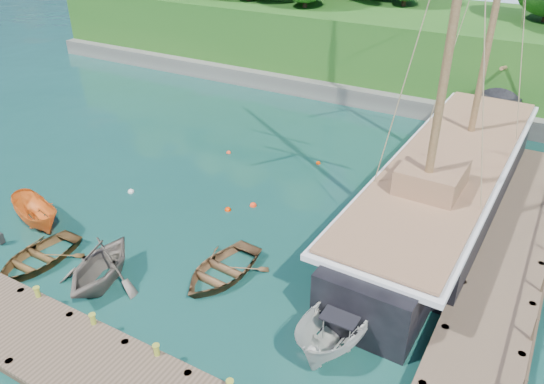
{
  "coord_description": "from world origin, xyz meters",
  "views": [
    {
      "loc": [
        11.86,
        -14.39,
        14.35
      ],
      "look_at": [
        1.03,
        4.46,
        2.0
      ],
      "focal_mm": 35.0,
      "sensor_mm": 36.0,
      "label": 1
    }
  ],
  "objects": [
    {
      "name": "ground",
      "position": [
        0.0,
        0.0,
        0.0
      ],
      "size": [
        160.0,
        160.0,
        0.0
      ],
      "primitive_type": "plane",
      "color": "#11382F",
      "rests_on": "ground"
    },
    {
      "name": "dock_east",
      "position": [
        11.5,
        7.0,
        0.43
      ],
      "size": [
        3.2,
        24.0,
        1.1
      ],
      "color": "#483A2D",
      "rests_on": "ground"
    },
    {
      "name": "bollard_0",
      "position": [
        -4.0,
        -5.1,
        0.0
      ],
      "size": [
        0.26,
        0.26,
        0.45
      ],
      "primitive_type": "cylinder",
      "color": "olive",
      "rests_on": "ground"
    },
    {
      "name": "bollard_1",
      "position": [
        -1.0,
        -5.1,
        0.0
      ],
      "size": [
        0.26,
        0.26,
        0.45
      ],
      "primitive_type": "cylinder",
      "color": "olive",
      "rests_on": "ground"
    },
    {
      "name": "bollard_2",
      "position": [
        2.0,
        -5.1,
        0.0
      ],
      "size": [
        0.26,
        0.26,
        0.45
      ],
      "primitive_type": "cylinder",
      "color": "olive",
      "rests_on": "ground"
    },
    {
      "name": "rowboat_0",
      "position": [
        -6.53,
        -3.21,
        0.0
      ],
      "size": [
        3.03,
        4.19,
        0.86
      ],
      "primitive_type": "imported",
      "rotation": [
        0.0,
        0.0,
        -0.02
      ],
      "color": "#52391B",
      "rests_on": "ground"
    },
    {
      "name": "rowboat_1",
      "position": [
        -3.05,
        -2.75,
        0.0
      ],
      "size": [
        4.52,
        4.92,
        2.19
      ],
      "primitive_type": "imported",
      "rotation": [
        0.0,
        0.0,
        0.26
      ],
      "color": "#645B52",
      "rests_on": "ground"
    },
    {
      "name": "rowboat_2",
      "position": [
        1.04,
        0.12,
        0.0
      ],
      "size": [
        3.39,
        4.5,
        0.88
      ],
      "primitive_type": "imported",
      "rotation": [
        0.0,
        0.0,
        -0.08
      ],
      "color": "brown",
      "rests_on": "ground"
    },
    {
      "name": "motorboat_orange",
      "position": [
        -9.08,
        -1.08,
        0.0
      ],
      "size": [
        4.22,
        2.64,
        1.53
      ],
      "primitive_type": "imported",
      "rotation": [
        0.0,
        0.0,
        1.26
      ],
      "color": "orange",
      "rests_on": "ground"
    },
    {
      "name": "cabin_boat_white",
      "position": [
        7.0,
        -0.82,
        0.0
      ],
      "size": [
        2.42,
        5.5,
        2.07
      ],
      "primitive_type": "imported",
      "rotation": [
        0.0,
        0.0,
        -0.08
      ],
      "color": "silver",
      "rests_on": "ground"
    },
    {
      "name": "schooner",
      "position": [
        7.78,
        10.52,
        1.19
      ],
      "size": [
        5.87,
        28.95,
        21.48
      ],
      "rotation": [
        0.0,
        0.0,
        -0.03
      ],
      "color": "black",
      "rests_on": "ground"
    },
    {
      "name": "mooring_buoy_0",
      "position": [
        -7.43,
        3.65,
        0.0
      ],
      "size": [
        0.34,
        0.34,
        0.34
      ],
      "primitive_type": "sphere",
      "color": "silver",
      "rests_on": "ground"
    },
    {
      "name": "mooring_buoy_1",
      "position": [
        -1.75,
        4.72,
        0.0
      ],
      "size": [
        0.33,
        0.33,
        0.33
      ],
      "primitive_type": "sphere",
      "color": "#E23100",
      "rests_on": "ground"
    },
    {
      "name": "mooring_buoy_2",
      "position": [
        -0.84,
        5.74,
        0.0
      ],
      "size": [
        0.36,
        0.36,
        0.36
      ],
      "primitive_type": "sphere",
      "color": "#FB3410",
      "rests_on": "ground"
    },
    {
      "name": "mooring_buoy_3",
      "position": [
        3.77,
        6.85,
        0.0
      ],
      "size": [
        0.3,
        0.3,
        0.3
      ],
      "primitive_type": "sphere",
      "color": "white",
      "rests_on": "ground"
    },
    {
      "name": "mooring_buoy_4",
      "position": [
        -5.57,
        10.47,
        0.0
      ],
      "size": [
        0.29,
        0.29,
        0.29
      ],
      "primitive_type": "sphere",
      "color": "red",
      "rests_on": "ground"
    },
    {
      "name": "mooring_buoy_5",
      "position": [
        -0.03,
        11.94,
        0.0
      ],
      "size": [
        0.28,
        0.28,
        0.28
      ],
      "primitive_type": "sphere",
      "color": "#D53500",
      "rests_on": "ground"
    },
    {
      "name": "headland",
      "position": [
        -12.88,
        31.36,
        5.54
      ],
      "size": [
        51.0,
        19.31,
        12.9
      ],
      "color": "#474744",
      "rests_on": "ground"
    }
  ]
}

